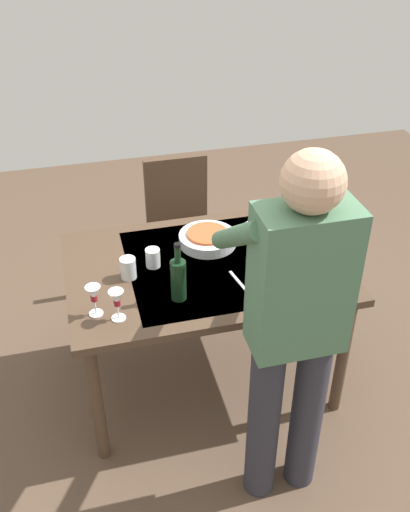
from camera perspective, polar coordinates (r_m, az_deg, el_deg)
name	(u,v)px	position (r m, az deg, el deg)	size (l,w,h in m)	color
ground_plane	(205,375)	(3.40, 0.00, -11.54)	(6.00, 6.00, 0.00)	brown
dining_table	(205,278)	(2.94, 0.00, -2.14)	(1.37, 0.93, 0.77)	#4C3828
chair_near	(180,220)	(3.73, -2.47, 3.52)	(0.40, 0.40, 0.91)	#352114
person_server	(294,323)	(2.28, 8.74, -6.52)	(0.42, 0.61, 1.69)	#2D2D38
wine_bottle	(178,278)	(2.61, -2.62, -2.21)	(0.07, 0.07, 0.30)	black
wine_glass_left	(117,300)	(2.53, -8.64, -4.27)	(0.07, 0.07, 0.15)	white
wine_glass_right	(94,295)	(2.57, -10.84, -3.81)	(0.07, 0.07, 0.15)	white
water_cup_near_left	(282,254)	(2.91, 7.59, 0.15)	(0.07, 0.07, 0.09)	silver
water_cup_near_right	(128,268)	(2.80, -7.53, -1.18)	(0.08, 0.08, 0.11)	silver
water_cup_far_left	(153,258)	(2.86, -5.13, -0.18)	(0.07, 0.07, 0.10)	silver
water_cup_far_right	(252,232)	(3.07, 4.58, 2.39)	(0.07, 0.07, 0.10)	silver
serving_bowl_pasta	(208,238)	(3.03, 0.26, 1.76)	(0.30, 0.30, 0.07)	silver
dinner_plate_near	(288,237)	(3.12, 8.14, 1.82)	(0.23, 0.23, 0.01)	silver
table_knife	(293,283)	(2.79, 8.59, -2.68)	(0.01, 0.20, 0.01)	silver
table_fork	(239,282)	(2.78, 3.30, -2.51)	(0.01, 0.18, 0.01)	silver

